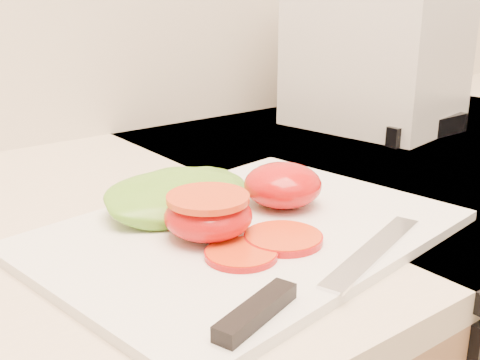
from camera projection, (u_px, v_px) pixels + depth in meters
cutting_board at (246, 232)px, 0.58m from camera, size 0.43×0.34×0.01m
tomato_half_dome at (283, 185)px, 0.63m from camera, size 0.08×0.08×0.04m
tomato_half_cut at (208, 214)px, 0.55m from camera, size 0.08×0.08×0.04m
tomato_slice_0 at (283, 238)px, 0.54m from camera, size 0.07×0.07×0.01m
tomato_slice_1 at (241, 254)px, 0.51m from camera, size 0.06×0.06×0.01m
lettuce_leaf_0 at (178, 196)px, 0.62m from camera, size 0.17×0.12×0.03m
lettuce_leaf_1 at (209, 187)px, 0.65m from camera, size 0.13×0.13×0.02m
knife at (309, 284)px, 0.46m from camera, size 0.28×0.08×0.01m
appliance at (377, 35)px, 0.98m from camera, size 0.24×0.28×0.30m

